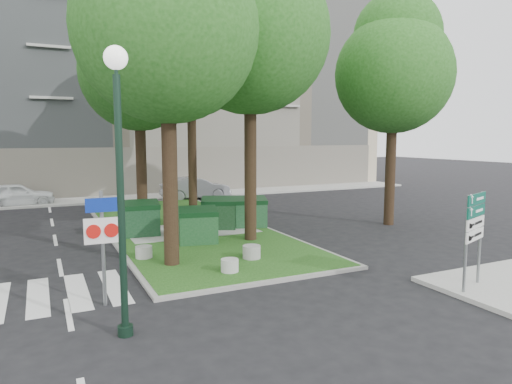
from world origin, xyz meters
TOP-DOWN VIEW (x-y plane):
  - ground at (0.00, 0.00)m, footprint 120.00×120.00m
  - median_island at (0.50, 8.00)m, footprint 6.00×16.00m
  - median_kerb at (0.50, 8.00)m, footprint 6.30×16.30m
  - building_sidewalk at (0.00, 18.50)m, footprint 42.00×3.00m
  - zebra_crossing at (-3.75, 1.50)m, footprint 5.00×3.00m
  - apartment_building at (0.00, 26.00)m, footprint 41.00×12.00m
  - tree_median_near_left at (-1.41, 2.56)m, footprint 5.20×5.20m
  - tree_median_near_right at (2.09, 4.56)m, footprint 5.60×5.60m
  - tree_median_mid at (-0.91, 9.06)m, footprint 4.80×4.80m
  - tree_median_far at (2.29, 12.06)m, footprint 5.80×5.80m
  - tree_street_right at (9.09, 5.06)m, footprint 5.00×5.00m
  - dumpster_a at (-1.53, 6.93)m, footprint 1.52×1.12m
  - dumpster_b at (0.07, 4.80)m, footprint 1.54×1.22m
  - dumpster_c at (1.67, 6.88)m, footprint 1.68×1.45m
  - dumpster_d at (3.00, 6.70)m, footprint 1.58×1.30m
  - bollard_left at (-2.10, 3.56)m, footprint 0.52×0.52m
  - bollard_right at (0.91, 2.07)m, footprint 0.56×0.56m
  - bollard_mid at (-0.24, 1.05)m, footprint 0.50×0.50m
  - litter_bin at (3.20, 8.00)m, footprint 0.43×0.43m
  - street_lamp at (-3.56, -1.66)m, footprint 0.44×0.44m
  - traffic_sign_pole at (-3.70, 0.19)m, footprint 0.80×0.09m
  - directional_sign at (4.71, -2.80)m, footprint 1.12×0.46m
  - car_white at (-6.12, 18.15)m, footprint 4.04×1.94m
  - car_silver at (3.85, 16.61)m, footprint 4.26×1.54m

SIDE VIEW (x-z plane):
  - ground at x=0.00m, z-range 0.00..0.00m
  - zebra_crossing at x=-3.75m, z-range 0.00..0.01m
  - median_kerb at x=0.50m, z-range 0.00..0.10m
  - median_island at x=0.50m, z-range 0.00..0.12m
  - building_sidewalk at x=0.00m, z-range 0.00..0.12m
  - bollard_mid at x=-0.24m, z-range 0.12..0.47m
  - bollard_left at x=-2.10m, z-range 0.12..0.49m
  - bollard_right at x=0.91m, z-range 0.12..0.52m
  - litter_bin at x=3.20m, z-range 0.12..0.88m
  - car_white at x=-6.12m, z-range 0.00..1.33m
  - car_silver at x=3.85m, z-range 0.00..1.40m
  - dumpster_d at x=3.00m, z-range 0.09..1.36m
  - dumpster_b at x=0.07m, z-range 0.09..1.38m
  - dumpster_c at x=1.67m, z-range 0.09..1.40m
  - dumpster_a at x=-1.53m, z-range 0.09..1.43m
  - directional_sign at x=4.71m, z-range 0.51..2.88m
  - traffic_sign_pole at x=-3.70m, z-range 0.38..3.04m
  - street_lamp at x=-3.56m, z-range 0.71..6.23m
  - tree_median_mid at x=-0.91m, z-range 1.98..11.97m
  - tree_street_right at x=9.09m, z-range 1.95..12.02m
  - tree_median_near_left at x=-1.41m, z-range 2.05..12.58m
  - tree_median_near_right at x=2.09m, z-range 2.26..13.72m
  - apartment_building at x=0.00m, z-range 0.00..16.00m
  - tree_median_far at x=2.29m, z-range 2.36..14.28m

